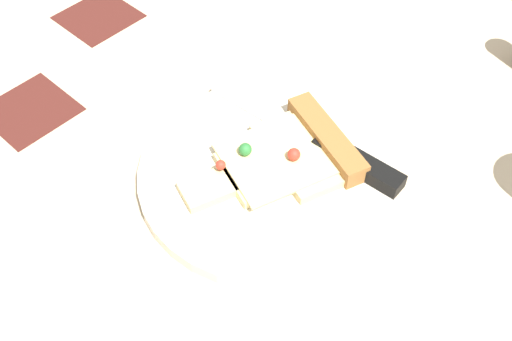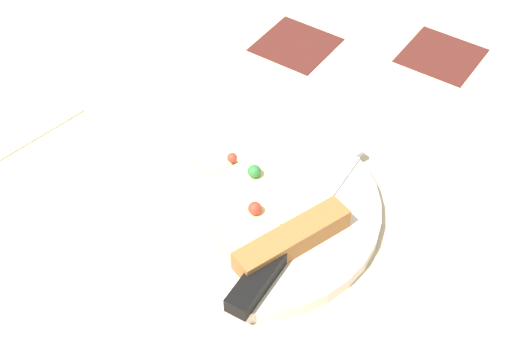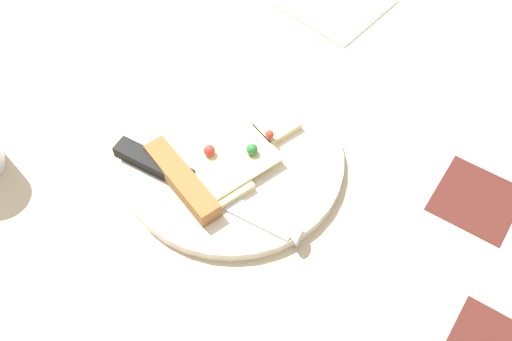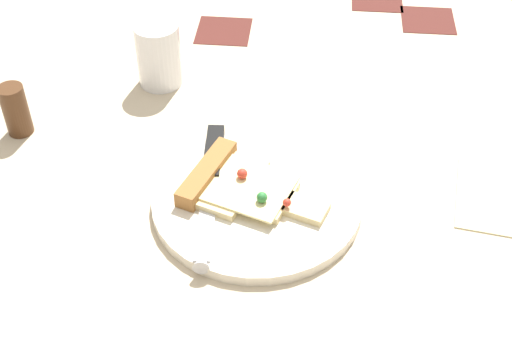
% 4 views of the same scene
% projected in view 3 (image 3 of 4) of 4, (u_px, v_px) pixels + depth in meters
% --- Properties ---
extents(ground_plane, '(1.25, 1.25, 0.03)m').
position_uv_depth(ground_plane, '(193.00, 176.00, 0.76)').
color(ground_plane, '#C6B293').
rests_on(ground_plane, ground).
extents(plate, '(0.26, 0.26, 0.01)m').
position_uv_depth(plate, '(233.00, 159.00, 0.74)').
color(plate, silver).
rests_on(plate, ground_plane).
extents(pizza_slice, '(0.19, 0.14, 0.03)m').
position_uv_depth(pizza_slice, '(214.00, 163.00, 0.72)').
color(pizza_slice, beige).
rests_on(pizza_slice, plate).
extents(knife, '(0.04, 0.24, 0.02)m').
position_uv_depth(knife, '(187.00, 180.00, 0.71)').
color(knife, silver).
rests_on(knife, plate).
extents(napkin, '(0.15, 0.15, 0.00)m').
position_uv_depth(napkin, '(337.00, 3.00, 0.91)').
color(napkin, beige).
rests_on(napkin, ground_plane).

